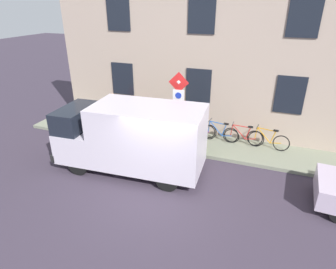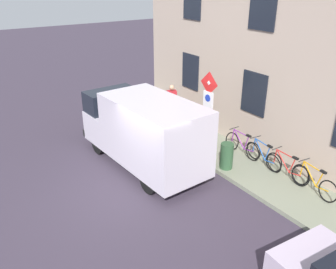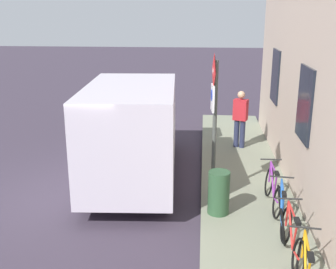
% 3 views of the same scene
% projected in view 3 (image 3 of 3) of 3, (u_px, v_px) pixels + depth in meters
% --- Properties ---
extents(ground_plane, '(80.00, 80.00, 0.00)m').
position_uv_depth(ground_plane, '(74.00, 200.00, 9.49)').
color(ground_plane, '#3A313F').
extents(sidewalk_slab, '(2.06, 15.46, 0.14)m').
position_uv_depth(sidewalk_slab, '(248.00, 204.00, 9.15)').
color(sidewalk_slab, gray).
rests_on(sidewalk_slab, ground_plane).
extents(building_facade, '(0.75, 13.46, 7.25)m').
position_uv_depth(building_facade, '(331.00, 38.00, 8.02)').
color(building_facade, '#B69F8E').
rests_on(building_facade, ground_plane).
extents(sign_post_stacked, '(0.16, 0.56, 3.04)m').
position_uv_depth(sign_post_stacked, '(213.00, 105.00, 8.89)').
color(sign_post_stacked, '#474C47').
rests_on(sign_post_stacked, sidewalk_slab).
extents(delivery_van, '(2.32, 5.44, 2.50)m').
position_uv_depth(delivery_van, '(134.00, 129.00, 10.31)').
color(delivery_van, silver).
rests_on(delivery_van, ground_plane).
extents(bicycle_red, '(0.46, 1.71, 0.89)m').
position_uv_depth(bicycle_red, '(292.00, 239.00, 6.92)').
color(bicycle_red, black).
rests_on(bicycle_red, sidewalk_slab).
extents(bicycle_blue, '(0.46, 1.72, 0.89)m').
position_uv_depth(bicycle_blue, '(281.00, 211.00, 7.87)').
color(bicycle_blue, black).
rests_on(bicycle_blue, sidewalk_slab).
extents(bicycle_purple, '(0.46, 1.71, 0.89)m').
position_uv_depth(bicycle_purple, '(273.00, 189.00, 8.82)').
color(bicycle_purple, black).
rests_on(bicycle_purple, sidewalk_slab).
extents(pedestrian, '(0.47, 0.39, 1.72)m').
position_uv_depth(pedestrian, '(240.00, 117.00, 12.45)').
color(pedestrian, '#262B47').
rests_on(pedestrian, sidewalk_slab).
extents(litter_bin, '(0.44, 0.44, 0.90)m').
position_uv_depth(litter_bin, '(219.00, 193.00, 8.48)').
color(litter_bin, '#2D5133').
rests_on(litter_bin, sidewalk_slab).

